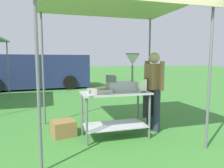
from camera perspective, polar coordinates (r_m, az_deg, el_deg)
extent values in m
plane|color=#3D7F33|center=(9.03, -8.30, -2.75)|extent=(70.00, 70.00, 0.00)
cylinder|color=slate|center=(2.79, -19.42, 1.57)|extent=(0.04, 0.04, 2.47)
cylinder|color=slate|center=(3.70, 24.91, 2.50)|extent=(0.04, 0.04, 2.47)
cylinder|color=slate|center=(4.92, -18.16, 3.67)|extent=(0.04, 0.04, 2.47)
cylinder|color=slate|center=(5.49, 10.04, 4.17)|extent=(0.04, 0.04, 2.47)
cube|color=#CCB78E|center=(4.14, 0.21, 21.13)|extent=(2.79, 2.34, 0.05)
cube|color=#B7B7BC|center=(3.91, 0.83, -2.38)|extent=(1.26, 0.64, 0.04)
cube|color=#B7B7BC|center=(4.06, 0.81, -11.09)|extent=(1.16, 0.59, 0.02)
cylinder|color=slate|center=(3.62, -6.82, -10.22)|extent=(0.04, 0.04, 0.83)
cylinder|color=slate|center=(3.97, 10.09, -8.76)|extent=(0.04, 0.04, 0.83)
cylinder|color=slate|center=(4.14, -8.08, -8.11)|extent=(0.04, 0.04, 0.83)
cylinder|color=slate|center=(4.44, 6.98, -7.05)|extent=(0.04, 0.04, 0.83)
cube|color=#B7B7BC|center=(3.80, -3.28, -2.30)|extent=(0.43, 0.32, 0.01)
cube|color=#B7B7BC|center=(3.64, -2.72, -2.11)|extent=(0.43, 0.01, 0.06)
cube|color=#B7B7BC|center=(3.94, -3.79, -1.45)|extent=(0.43, 0.01, 0.06)
cube|color=#B7B7BC|center=(3.75, -6.42, -1.89)|extent=(0.01, 0.32, 0.06)
cube|color=#B7B7BC|center=(3.84, -0.22, -1.64)|extent=(0.01, 0.32, 0.06)
torus|color=gold|center=(3.83, -1.42, -1.88)|extent=(0.12, 0.12, 0.03)
torus|color=gold|center=(3.76, -4.87, -2.06)|extent=(0.10, 0.10, 0.03)
torus|color=gold|center=(3.77, -2.27, -2.03)|extent=(0.12, 0.12, 0.03)
torus|color=gold|center=(3.91, -1.34, -1.71)|extent=(0.11, 0.11, 0.03)
torus|color=gold|center=(3.88, -4.51, -1.80)|extent=(0.12, 0.12, 0.03)
torus|color=gold|center=(3.69, -5.29, -2.25)|extent=(0.13, 0.13, 0.03)
torus|color=gold|center=(3.78, -3.50, -2.02)|extent=(0.10, 0.10, 0.03)
torus|color=gold|center=(3.89, -2.77, -1.35)|extent=(0.13, 0.13, 0.03)
cube|color=#B7B7BC|center=(4.03, 2.60, -0.56)|extent=(0.56, 0.28, 0.18)
cube|color=slate|center=(3.95, -0.26, 1.48)|extent=(0.14, 0.22, 0.12)
cylinder|color=slate|center=(4.09, 5.54, 2.97)|extent=(0.04, 0.04, 0.31)
cone|color=#B7B7BC|center=(4.08, 5.58, 6.55)|extent=(0.25, 0.25, 0.20)
cylinder|color=slate|center=(4.08, 5.60, 8.11)|extent=(0.26, 0.26, 0.02)
cube|color=black|center=(3.90, 8.52, -2.09)|extent=(0.08, 0.05, 0.02)
cube|color=white|center=(3.88, 8.55, -0.34)|extent=(0.13, 0.02, 0.23)
cylinder|color=#2D3347|center=(4.44, 12.00, -6.99)|extent=(0.14, 0.14, 0.86)
cylinder|color=#2D3347|center=(4.58, 10.22, -6.53)|extent=(0.14, 0.14, 0.86)
cube|color=#9E704C|center=(4.40, 11.30, 2.02)|extent=(0.39, 0.31, 0.52)
cube|color=black|center=(4.37, 10.04, -3.68)|extent=(0.31, 0.11, 0.80)
cylinder|color=#9E704C|center=(4.24, 13.38, 2.15)|extent=(0.11, 0.11, 0.58)
cylinder|color=#9E704C|center=(4.56, 9.37, 2.54)|extent=(0.11, 0.11, 0.58)
sphere|color=#DBB28E|center=(4.38, 11.41, 6.98)|extent=(0.22, 0.22, 0.22)
cube|color=olive|center=(4.26, -13.01, -11.56)|extent=(0.50, 0.48, 0.29)
cube|color=navy|center=(11.31, -20.28, 3.34)|extent=(5.37, 2.20, 1.60)
cylinder|color=black|center=(12.40, -27.71, 0.69)|extent=(0.69, 0.28, 0.68)
cylinder|color=black|center=(10.54, -11.28, 0.40)|extent=(0.69, 0.28, 0.68)
cylinder|color=black|center=(12.37, -12.55, 1.29)|extent=(0.69, 0.28, 0.68)
cylinder|color=slate|center=(8.85, -26.27, 3.30)|extent=(0.04, 0.04, 2.10)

